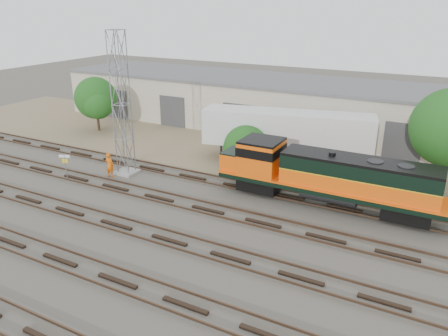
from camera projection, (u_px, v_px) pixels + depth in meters
The scene contains 11 objects.
ground at pixel (196, 220), 27.93m from camera, with size 140.00×140.00×0.00m, color #47423A.
dirt_strip at pixel (281, 153), 40.30m from camera, with size 80.00×16.00×0.02m, color #726047.
tracks at pixel (169, 240), 25.43m from camera, with size 80.00×20.40×0.28m.
warehouse at pixel (310, 108), 45.92m from camera, with size 58.40×10.40×5.30m.
locomotive at pixel (326, 176), 29.22m from camera, with size 15.58×2.73×3.74m.
signal_tower at pixel (122, 108), 33.66m from camera, with size 1.65×1.65×11.19m.
sign_post at pixel (65, 162), 33.71m from camera, with size 0.81×0.37×2.11m.
worker at pixel (110, 165), 34.51m from camera, with size 0.73×0.48×2.00m, color orange.
semi_trailer at pixel (291, 131), 37.12m from camera, with size 14.66×5.94×4.42m.
tree_west at pixel (96, 100), 45.84m from camera, with size 4.64×4.42×5.79m.
tree_mid at pixel (247, 150), 36.19m from camera, with size 3.99×3.80×3.80m.
Camera 1 is at (13.27, -21.16, 13.07)m, focal length 35.00 mm.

